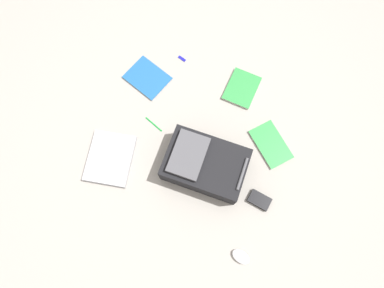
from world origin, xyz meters
name	(u,v)px	position (x,y,z in m)	size (l,w,h in m)	color
ground_plane	(198,146)	(0.00, 0.00, 0.00)	(3.91, 3.91, 0.00)	gray
backpack	(204,164)	(0.11, 0.09, 0.09)	(0.34, 0.48, 0.19)	black
laptop	(110,158)	(0.29, -0.45, 0.02)	(0.37, 0.33, 0.03)	#929296
book_blue	(271,144)	(-0.19, 0.40, 0.01)	(0.30, 0.31, 0.02)	silver
book_comic	(242,88)	(-0.46, 0.11, 0.01)	(0.24, 0.19, 0.02)	silver
book_red	(147,78)	(-0.29, -0.48, 0.01)	(0.27, 0.31, 0.01)	silver
computer_mouse	(241,257)	(0.49, 0.47, 0.02)	(0.07, 0.11, 0.03)	silver
power_brick	(259,200)	(0.16, 0.46, 0.01)	(0.08, 0.12, 0.03)	black
pen_black	(154,124)	(-0.02, -0.31, 0.00)	(0.01, 0.01, 0.14)	#198C33
usb_stick	(182,58)	(-0.51, -0.34, 0.00)	(0.02, 0.06, 0.01)	#191999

